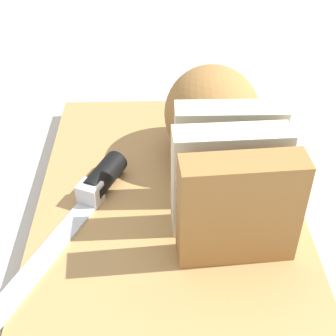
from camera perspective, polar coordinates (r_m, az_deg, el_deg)
ground_plane at (r=0.53m, az=-0.00°, el=-4.41°), size 3.00×3.00×0.00m
cutting_board at (r=0.52m, az=-0.00°, el=-3.54°), size 0.39×0.27×0.02m
bread_loaf at (r=0.50m, az=6.01°, el=3.39°), size 0.24×0.12×0.11m
bread_knife at (r=0.50m, az=-9.05°, el=-3.03°), size 0.24×0.12×0.03m
crumb_near_knife at (r=0.50m, az=2.40°, el=-3.80°), size 0.00×0.00×0.00m
crumb_near_loaf at (r=0.55m, az=4.36°, el=0.66°), size 0.01×0.01×0.01m
crumb_stray_left at (r=0.53m, az=7.72°, el=-1.27°), size 0.00×0.00×0.00m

